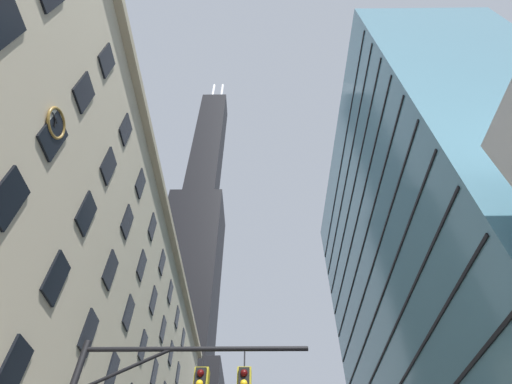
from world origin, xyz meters
TOP-DOWN VIEW (x-y plane):
  - station_building at (-18.01, 22.66)m, footprint 14.69×57.34m
  - dark_skyscraper at (-20.49, 77.82)m, footprint 22.64×22.64m
  - glass_office_midrise at (19.59, 30.09)m, footprint 17.30×42.74m

SIDE VIEW (x-z plane):
  - station_building at x=-18.01m, z-range -0.02..29.74m
  - glass_office_midrise at x=19.59m, z-range 0.00..54.67m
  - dark_skyscraper at x=-20.49m, z-range -35.22..139.35m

